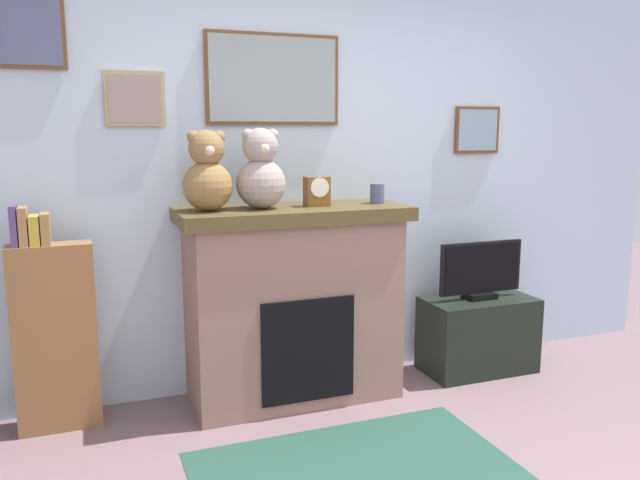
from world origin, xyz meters
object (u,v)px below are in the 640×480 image
at_px(tv_stand, 478,334).
at_px(candle_jar, 377,194).
at_px(teddy_bear_brown, 207,175).
at_px(teddy_bear_cream, 261,173).
at_px(bookshelf, 54,332).
at_px(fireplace, 293,303).
at_px(television, 481,271).
at_px(mantel_clock, 317,191).

relative_size(tv_stand, candle_jar, 6.16).
bearing_deg(teddy_bear_brown, teddy_bear_cream, -0.00).
bearing_deg(bookshelf, teddy_bear_brown, -5.60).
distance_m(fireplace, tv_stand, 1.34).
height_order(bookshelf, television, bookshelf).
xyz_separation_m(fireplace, bookshelf, (-1.33, 0.06, -0.05)).
bearing_deg(fireplace, teddy_bear_brown, -177.90).
bearing_deg(fireplace, tv_stand, -1.61).
bearing_deg(teddy_bear_brown, mantel_clock, -0.09).
xyz_separation_m(bookshelf, teddy_bear_brown, (0.83, -0.08, 0.83)).
xyz_separation_m(bookshelf, tv_stand, (2.63, -0.10, -0.29)).
bearing_deg(tv_stand, teddy_bear_brown, 179.42).
xyz_separation_m(television, mantel_clock, (-1.16, 0.02, 0.57)).
bearing_deg(candle_jar, television, -1.52).
bearing_deg(television, teddy_bear_cream, 179.25).
xyz_separation_m(television, candle_jar, (-0.76, 0.02, 0.54)).
relative_size(teddy_bear_brown, teddy_bear_cream, 0.98).
xyz_separation_m(candle_jar, teddy_bear_brown, (-1.04, -0.00, 0.14)).
bearing_deg(bookshelf, tv_stand, -2.18).
distance_m(fireplace, teddy_bear_cream, 0.81).
height_order(bookshelf, teddy_bear_cream, teddy_bear_cream).
height_order(television, mantel_clock, mantel_clock).
height_order(bookshelf, mantel_clock, mantel_clock).
bearing_deg(teddy_bear_cream, bookshelf, 175.89).
xyz_separation_m(fireplace, mantel_clock, (0.14, -0.02, 0.67)).
relative_size(bookshelf, teddy_bear_brown, 2.78).
distance_m(tv_stand, mantel_clock, 1.53).
distance_m(bookshelf, television, 2.64).
xyz_separation_m(fireplace, teddy_bear_brown, (-0.50, -0.02, 0.78)).
distance_m(fireplace, bookshelf, 1.34).
bearing_deg(teddy_bear_brown, bookshelf, 174.40).
distance_m(television, candle_jar, 0.94).
bearing_deg(mantel_clock, candle_jar, 0.23).
height_order(tv_stand, teddy_bear_brown, teddy_bear_brown).
relative_size(fireplace, bookshelf, 1.09).
bearing_deg(teddy_bear_brown, television, -0.63).
bearing_deg(teddy_bear_brown, candle_jar, 0.03).
distance_m(teddy_bear_brown, teddy_bear_cream, 0.30).
bearing_deg(mantel_clock, fireplace, 172.33).
bearing_deg(mantel_clock, teddy_bear_brown, 179.91).
relative_size(fireplace, television, 2.22).
bearing_deg(television, bookshelf, 177.79).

